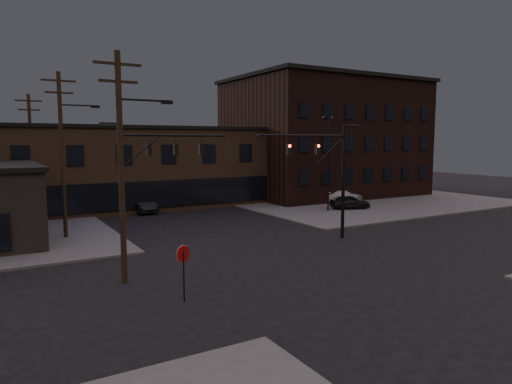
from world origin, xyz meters
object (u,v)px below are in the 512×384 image
stop_sign (183,260)px  parked_car_lot_b (343,196)px  parked_car_lot_a (350,202)px  traffic_signal_near (331,169)px  car_crossing (141,204)px  traffic_signal_far (142,171)px

stop_sign → parked_car_lot_b: (26.56, 20.19, -1.04)m
parked_car_lot_a → parked_car_lot_b: size_ratio=0.87×
traffic_signal_near → stop_sign: bearing=-154.1°
car_crossing → traffic_signal_near: bearing=-70.4°
stop_sign → parked_car_lot_a: (23.79, 15.99, -1.03)m
traffic_signal_far → car_crossing: bearing=74.4°
stop_sign → car_crossing: (5.54, 25.19, -1.03)m
traffic_signal_near → car_crossing: traffic_signal_near is taller
car_crossing → parked_car_lot_a: bearing=-29.8°
parked_car_lot_a → parked_car_lot_b: bearing=-14.1°
traffic_signal_far → stop_sign: traffic_signal_far is taller
car_crossing → parked_car_lot_b: bearing=-16.5°
traffic_signal_near → parked_car_lot_a: bearing=42.3°
parked_car_lot_b → traffic_signal_near: bearing=147.1°
parked_car_lot_a → parked_car_lot_b: parked_car_lot_a is taller
traffic_signal_near → stop_sign: traffic_signal_near is taller
stop_sign → car_crossing: bearing=77.6°
parked_car_lot_a → car_crossing: (-18.25, 9.20, -0.00)m
parked_car_lot_a → traffic_signal_far: bearing=124.1°
stop_sign → car_crossing: size_ratio=0.50×
traffic_signal_near → parked_car_lot_b: (13.20, 13.71, -4.12)m
car_crossing → stop_sign: bearing=-105.5°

